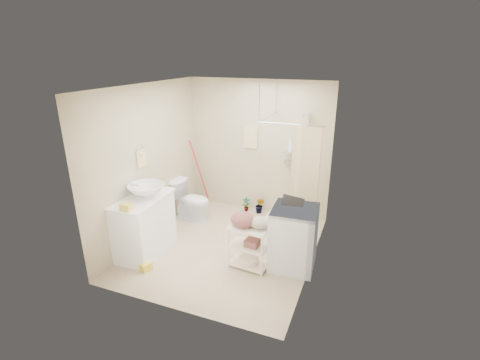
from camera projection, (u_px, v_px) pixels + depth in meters
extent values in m
plane|color=beige|center=(226.00, 247.00, 5.78)|extent=(3.20, 3.20, 0.00)
cube|color=silver|center=(224.00, 86.00, 4.88)|extent=(2.80, 3.20, 0.04)
cube|color=beige|center=(258.00, 148.00, 6.73)|extent=(2.80, 0.04, 2.60)
cube|color=beige|center=(168.00, 217.00, 3.94)|extent=(2.80, 0.04, 2.60)
cube|color=beige|center=(149.00, 163.00, 5.81)|extent=(0.04, 3.20, 2.60)
cube|color=beige|center=(317.00, 185.00, 4.86)|extent=(0.04, 3.20, 2.60)
cube|color=white|center=(144.00, 225.00, 5.51)|extent=(0.66, 1.10, 0.94)
imported|color=white|center=(146.00, 191.00, 5.37)|extent=(0.63, 0.63, 0.19)
cube|color=#E2C948|center=(127.00, 207.00, 4.93)|extent=(0.17, 0.14, 0.09)
cube|color=yellow|center=(144.00, 264.00, 5.18)|extent=(0.35, 0.31, 0.16)
imported|color=white|center=(191.00, 200.00, 6.65)|extent=(0.80, 0.51, 0.77)
imported|color=brown|center=(246.00, 204.00, 7.04)|extent=(0.18, 0.16, 0.29)
imported|color=brown|center=(260.00, 205.00, 6.95)|extent=(0.22, 0.19, 0.34)
cube|color=beige|center=(251.00, 138.00, 6.70)|extent=(0.28, 0.03, 0.42)
imported|color=silver|center=(291.00, 145.00, 6.39)|extent=(0.10, 0.10, 0.25)
imported|color=#4C6DA7|center=(294.00, 148.00, 6.39)|extent=(0.09, 0.09, 0.16)
cube|color=silver|center=(294.00, 238.00, 5.14)|extent=(0.68, 0.70, 0.94)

